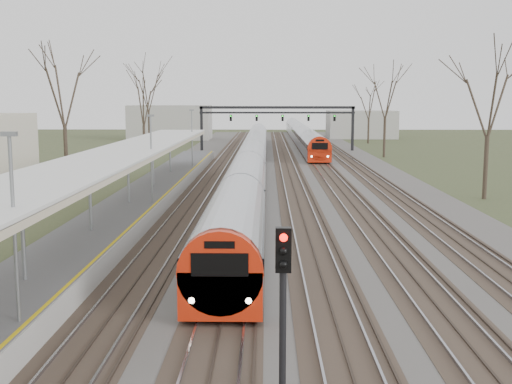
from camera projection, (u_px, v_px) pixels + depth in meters
track_bed at (282, 176)px, 57.63m from camera, size 24.00×160.00×0.22m
platform at (141, 202)px, 40.40m from camera, size 3.50×69.00×1.00m
canopy at (124, 154)px, 35.45m from camera, size 4.10×50.00×3.11m
signal_gantry at (277, 115)px, 86.62m from camera, size 21.00×0.59×6.08m
tree_west_far at (63, 85)px, 49.86m from camera, size 5.50×5.50×11.33m
tree_east_far at (489, 94)px, 43.51m from camera, size 5.00×5.00×10.30m
train_near at (253, 155)px, 63.41m from camera, size 2.62×90.21×3.05m
train_far at (301, 133)px, 104.91m from camera, size 2.62×75.21×3.05m
signal_post at (283, 287)px, 14.26m from camera, size 0.35×0.45×4.10m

